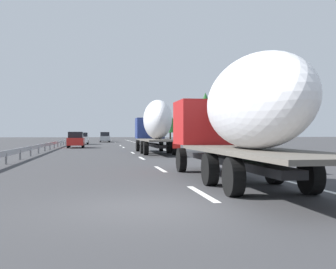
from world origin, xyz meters
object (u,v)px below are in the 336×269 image
object	(u,v)px
car_silver_hatch	(105,137)
car_black_suv	(105,137)
car_white_van	(82,138)
car_red_compact	(76,140)
truck_trailing	(240,113)
road_sign	(164,128)
truck_lead	(155,124)

from	to	relation	value
car_silver_hatch	car_black_suv	distance (m)	11.16
car_silver_hatch	car_white_van	xyz separation A→B (m)	(-14.45, 3.55, -0.04)
car_red_compact	truck_trailing	bearing A→B (deg)	-168.56
car_black_suv	road_sign	world-z (taller)	road_sign
road_sign	truck_trailing	bearing A→B (deg)	175.15
truck_lead	car_silver_hatch	size ratio (longest dim) A/B	2.73
car_black_suv	truck_trailing	bearing A→B (deg)	-177.42
car_white_van	car_black_suv	distance (m)	25.88
truck_trailing	car_black_suv	distance (m)	77.13
car_silver_hatch	car_black_suv	world-z (taller)	car_silver_hatch
car_red_compact	car_white_van	world-z (taller)	car_red_compact
truck_trailing	road_sign	world-z (taller)	truck_trailing
truck_lead	truck_trailing	xyz separation A→B (m)	(-21.38, 0.00, -0.09)
truck_trailing	road_sign	size ratio (longest dim) A/B	4.04
car_white_van	truck_lead	bearing A→B (deg)	-166.56
truck_lead	car_black_suv	world-z (taller)	truck_lead
car_white_van	car_black_suv	xyz separation A→B (m)	(25.61, -3.71, 0.00)
car_red_compact	road_sign	distance (m)	10.50
car_black_suv	road_sign	size ratio (longest dim) A/B	1.42
car_black_suv	car_silver_hatch	bearing A→B (deg)	179.18
truck_trailing	car_red_compact	bearing A→B (deg)	11.44
truck_lead	car_white_van	distance (m)	30.92
car_black_suv	road_sign	bearing A→B (deg)	-170.79
car_red_compact	car_silver_hatch	xyz separation A→B (m)	(29.80, -3.67, 0.02)
truck_lead	car_white_van	size ratio (longest dim) A/B	2.69
truck_lead	road_sign	world-z (taller)	truck_lead
car_silver_hatch	car_white_van	distance (m)	14.88
truck_trailing	car_red_compact	distance (m)	36.83
car_red_compact	car_white_van	xyz separation A→B (m)	(15.35, -0.12, -0.02)
car_white_van	road_sign	size ratio (longest dim) A/B	1.42
car_silver_hatch	car_black_suv	xyz separation A→B (m)	(11.16, -0.16, -0.04)
car_red_compact	car_silver_hatch	distance (m)	30.03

